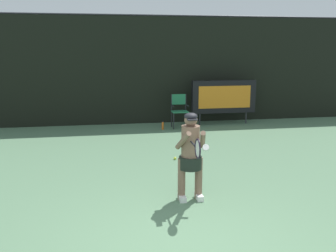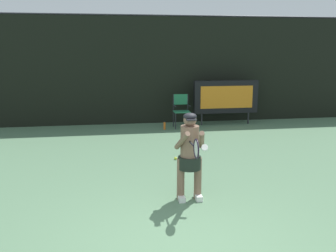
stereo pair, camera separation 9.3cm
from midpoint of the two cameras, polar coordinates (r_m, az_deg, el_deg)
The scene contains 7 objects.
backdrop_screen at distance 12.93m, azimuth -5.75°, elevation 8.31°, with size 18.00×0.12×3.66m.
scoreboard at distance 12.91m, azimuth 8.22°, elevation 4.40°, with size 2.20×0.21×1.50m.
umpire_chair at distance 12.32m, azimuth 1.52°, elevation 2.62°, with size 0.52×0.44×1.08m.
water_bottle at distance 12.06m, azimuth -1.02°, elevation 0.03°, with size 0.07×0.07×0.27m.
tennis_player at distance 6.39m, azimuth 3.02°, elevation -4.03°, with size 0.53×0.60×1.51m.
tennis_racket at distance 5.78m, azimuth 3.99°, elevation -3.38°, with size 0.03×0.60×0.31m.
tennis_ball_spare at distance 8.85m, azimuth 0.75°, elevation -4.90°, with size 0.07×0.07×0.07m.
Camera 1 is at (-0.99, -4.36, 2.56)m, focal length 40.35 mm.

